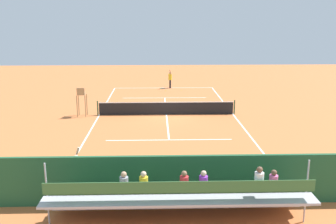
% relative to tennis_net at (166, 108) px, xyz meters
% --- Properties ---
extents(ground_plane, '(60.00, 60.00, 0.00)m').
position_rel_tennis_net_xyz_m(ground_plane, '(0.00, 0.00, -0.50)').
color(ground_plane, '#C66B38').
extents(court_line_markings, '(10.10, 22.20, 0.01)m').
position_rel_tennis_net_xyz_m(court_line_markings, '(0.00, -0.04, -0.50)').
color(court_line_markings, white).
rests_on(court_line_markings, ground).
extents(tennis_net, '(10.30, 0.10, 1.07)m').
position_rel_tennis_net_xyz_m(tennis_net, '(0.00, 0.00, 0.00)').
color(tennis_net, black).
rests_on(tennis_net, ground).
extents(backdrop_wall, '(18.00, 0.16, 2.00)m').
position_rel_tennis_net_xyz_m(backdrop_wall, '(0.00, 14.00, 0.50)').
color(backdrop_wall, '#235633').
rests_on(backdrop_wall, ground).
extents(bleacher_stand, '(9.06, 2.40, 2.48)m').
position_rel_tennis_net_xyz_m(bleacher_stand, '(-0.07, 15.37, 0.44)').
color(bleacher_stand, '#B2B2B7').
rests_on(bleacher_stand, ground).
extents(umpire_chair, '(0.67, 0.67, 2.14)m').
position_rel_tennis_net_xyz_m(umpire_chair, '(6.20, 0.27, 0.81)').
color(umpire_chair, '#A88456').
rests_on(umpire_chair, ground).
extents(courtside_bench, '(1.80, 0.40, 0.93)m').
position_rel_tennis_net_xyz_m(courtside_bench, '(-3.37, 13.27, 0.06)').
color(courtside_bench, '#234C2D').
rests_on(courtside_bench, ground).
extents(equipment_bag, '(0.90, 0.36, 0.36)m').
position_rel_tennis_net_xyz_m(equipment_bag, '(-1.66, 13.40, -0.32)').
color(equipment_bag, '#334C8C').
rests_on(equipment_bag, ground).
extents(tennis_player, '(0.41, 0.55, 1.93)m').
position_rel_tennis_net_xyz_m(tennis_player, '(-0.67, -10.91, 0.51)').
color(tennis_player, black).
rests_on(tennis_player, ground).
extents(tennis_racket, '(0.59, 0.39, 0.03)m').
position_rel_tennis_net_xyz_m(tennis_racket, '(0.20, -10.64, -0.49)').
color(tennis_racket, black).
rests_on(tennis_racket, ground).
extents(tennis_ball_near, '(0.07, 0.07, 0.07)m').
position_rel_tennis_net_xyz_m(tennis_ball_near, '(-1.75, -9.50, -0.47)').
color(tennis_ball_near, '#CCDB33').
rests_on(tennis_ball_near, ground).
extents(tennis_ball_far, '(0.07, 0.07, 0.07)m').
position_rel_tennis_net_xyz_m(tennis_ball_far, '(-0.17, -9.28, -0.47)').
color(tennis_ball_far, '#CCDB33').
rests_on(tennis_ball_far, ground).
extents(line_judge, '(0.37, 0.53, 1.93)m').
position_rel_tennis_net_xyz_m(line_judge, '(4.02, 12.93, 0.51)').
color(line_judge, '#232328').
rests_on(line_judge, ground).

